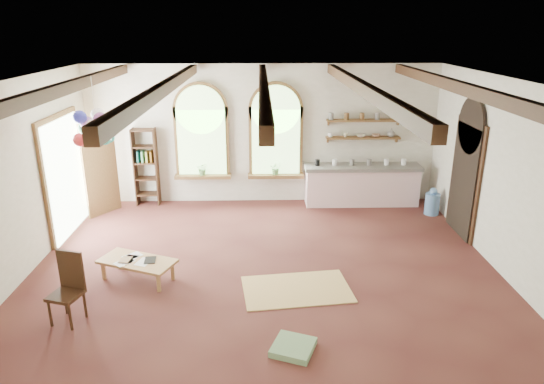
{
  "coord_description": "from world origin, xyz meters",
  "views": [
    {
      "loc": [
        -0.05,
        -7.48,
        4.01
      ],
      "look_at": [
        0.14,
        0.6,
        1.21
      ],
      "focal_mm": 32.0,
      "sensor_mm": 36.0,
      "label": 1
    }
  ],
  "objects_px": {
    "kitchen_counter": "(362,184)",
    "balloon_cluster": "(97,128)",
    "coffee_table": "(137,262)",
    "side_chair": "(68,302)"
  },
  "relations": [
    {
      "from": "kitchen_counter",
      "to": "balloon_cluster",
      "type": "relative_size",
      "value": 2.34
    },
    {
      "from": "coffee_table",
      "to": "side_chair",
      "type": "height_order",
      "value": "side_chair"
    },
    {
      "from": "side_chair",
      "to": "balloon_cluster",
      "type": "height_order",
      "value": "balloon_cluster"
    },
    {
      "from": "coffee_table",
      "to": "balloon_cluster",
      "type": "distance_m",
      "value": 2.43
    },
    {
      "from": "balloon_cluster",
      "to": "kitchen_counter",
      "type": "bearing_deg",
      "value": 24.91
    },
    {
      "from": "coffee_table",
      "to": "side_chair",
      "type": "distance_m",
      "value": 1.36
    },
    {
      "from": "kitchen_counter",
      "to": "side_chair",
      "type": "distance_m",
      "value": 6.91
    },
    {
      "from": "side_chair",
      "to": "coffee_table",
      "type": "bearing_deg",
      "value": 59.05
    },
    {
      "from": "kitchen_counter",
      "to": "side_chair",
      "type": "bearing_deg",
      "value": -137.52
    },
    {
      "from": "kitchen_counter",
      "to": "balloon_cluster",
      "type": "bearing_deg",
      "value": -155.09
    }
  ]
}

